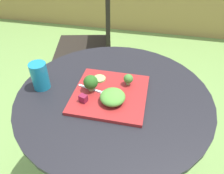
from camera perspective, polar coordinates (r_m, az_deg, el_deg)
patio_table at (r=1.12m, az=0.40°, el=-13.23°), size 0.81×0.81×0.73m
patio_chair at (r=1.78m, az=-4.64°, el=12.60°), size 0.53×0.53×0.90m
salad_plate at (r=0.89m, az=-0.49°, el=-1.82°), size 0.29×0.29×0.01m
drinking_glass at (r=0.95m, az=-18.30°, el=2.46°), size 0.07×0.07×0.12m
fork at (r=0.89m, az=-3.66°, el=-1.09°), size 0.15×0.05×0.00m
lettuce_mound at (r=0.84m, az=0.16°, el=-2.61°), size 0.10×0.10×0.04m
broccoli_floret_0 at (r=0.91m, az=4.29°, el=2.13°), size 0.04×0.04×0.05m
broccoli_floret_1 at (r=0.88m, az=-5.61°, el=1.21°), size 0.06×0.06×0.07m
cucumber_slice_0 at (r=0.96m, az=-3.30°, el=2.20°), size 0.05×0.05×0.01m
beet_chunk_0 at (r=0.85m, az=-7.53°, el=-2.95°), size 0.04×0.03×0.03m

